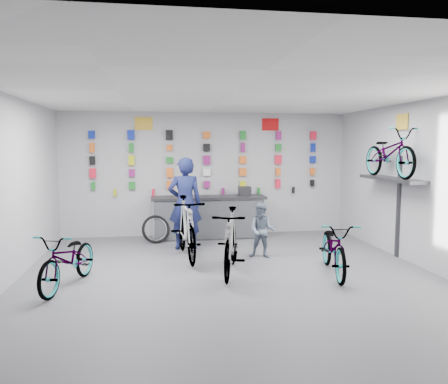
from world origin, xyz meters
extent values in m
plane|color=#535358|center=(0.00, 0.00, 0.00)|extent=(8.00, 8.00, 0.00)
plane|color=white|center=(0.00, 0.00, 3.00)|extent=(8.00, 8.00, 0.00)
plane|color=#B9B9BC|center=(0.00, 4.00, 1.50)|extent=(7.00, 0.00, 7.00)
plane|color=#B9B9BC|center=(0.00, -4.00, 1.50)|extent=(7.00, 0.00, 7.00)
plane|color=#B9B9BC|center=(3.50, 0.00, 1.50)|extent=(0.00, 8.00, 8.00)
cube|color=black|center=(0.00, 3.55, 0.45)|extent=(2.60, 0.60, 0.90)
cube|color=silver|center=(0.00, 3.25, 0.48)|extent=(2.60, 0.02, 0.90)
cube|color=silver|center=(-1.30, 3.25, 0.48)|extent=(0.04, 0.04, 0.96)
cube|color=silver|center=(1.30, 3.25, 0.48)|extent=(0.04, 0.04, 0.96)
cube|color=black|center=(0.00, 3.55, 0.97)|extent=(2.70, 0.66, 0.06)
cube|color=#1C7F26|center=(-2.70, 3.93, 1.25)|extent=(0.09, 0.06, 0.18)
cube|color=#1C7F26|center=(-1.80, 3.93, 1.25)|extent=(0.15, 0.06, 0.18)
cube|color=orange|center=(-0.90, 3.93, 1.25)|extent=(0.15, 0.06, 0.20)
cube|color=#891969|center=(0.00, 3.93, 1.25)|extent=(0.15, 0.06, 0.16)
cube|color=#CCD411|center=(0.90, 3.93, 1.25)|extent=(0.14, 0.06, 0.14)
cube|color=red|center=(1.80, 3.93, 1.25)|extent=(0.12, 0.06, 0.23)
cube|color=black|center=(2.70, 3.93, 1.25)|extent=(0.10, 0.06, 0.16)
cube|color=red|center=(-2.70, 3.93, 1.55)|extent=(0.15, 0.06, 0.23)
cube|color=#891969|center=(-1.80, 3.93, 1.55)|extent=(0.14, 0.06, 0.18)
cube|color=orange|center=(-0.90, 3.93, 1.55)|extent=(0.15, 0.06, 0.23)
cube|color=white|center=(0.00, 3.93, 1.55)|extent=(0.18, 0.06, 0.17)
cube|color=orange|center=(0.90, 3.93, 1.55)|extent=(0.18, 0.06, 0.19)
cube|color=orange|center=(1.80, 3.93, 1.55)|extent=(0.12, 0.06, 0.19)
cube|color=orange|center=(2.70, 3.93, 1.55)|extent=(0.12, 0.06, 0.17)
cube|color=black|center=(-2.70, 3.93, 1.85)|extent=(0.13, 0.06, 0.20)
cube|color=#CCD411|center=(-1.80, 3.93, 1.85)|extent=(0.14, 0.06, 0.23)
cube|color=#1C7F26|center=(-0.90, 3.93, 1.85)|extent=(0.16, 0.06, 0.15)
cube|color=#891969|center=(0.00, 3.93, 1.85)|extent=(0.16, 0.06, 0.22)
cube|color=orange|center=(0.90, 3.93, 1.85)|extent=(0.17, 0.06, 0.18)
cube|color=red|center=(1.80, 3.93, 1.85)|extent=(0.16, 0.06, 0.22)
cube|color=#1027A3|center=(2.70, 3.93, 1.85)|extent=(0.14, 0.06, 0.17)
cube|color=orange|center=(-2.70, 3.93, 2.15)|extent=(0.11, 0.06, 0.23)
cube|color=#1C7F26|center=(-1.80, 3.93, 2.15)|extent=(0.11, 0.06, 0.21)
cube|color=orange|center=(-0.90, 3.93, 2.15)|extent=(0.13, 0.06, 0.14)
cube|color=black|center=(0.00, 3.93, 2.15)|extent=(0.16, 0.06, 0.19)
cube|color=#891969|center=(0.90, 3.93, 2.15)|extent=(0.10, 0.06, 0.23)
cube|color=#1C7F26|center=(1.80, 3.93, 2.15)|extent=(0.14, 0.06, 0.18)
cube|color=#1027A3|center=(2.70, 3.93, 2.15)|extent=(0.12, 0.06, 0.21)
cube|color=#1027A3|center=(-2.70, 3.93, 2.45)|extent=(0.15, 0.06, 0.18)
cube|color=#1027A3|center=(-1.80, 3.93, 2.45)|extent=(0.16, 0.06, 0.22)
cube|color=black|center=(-0.90, 3.93, 2.45)|extent=(0.17, 0.06, 0.24)
cube|color=orange|center=(0.00, 3.93, 2.45)|extent=(0.16, 0.06, 0.17)
cube|color=#1C7F26|center=(0.90, 3.93, 2.45)|extent=(0.14, 0.06, 0.22)
cube|color=#891969|center=(1.80, 3.93, 2.45)|extent=(0.13, 0.06, 0.21)
cube|color=red|center=(2.70, 3.93, 2.45)|extent=(0.15, 0.06, 0.21)
cylinder|color=#CCD411|center=(-2.20, 3.91, 1.08)|extent=(0.07, 0.07, 0.16)
cylinder|color=red|center=(-1.30, 3.91, 1.08)|extent=(0.07, 0.07, 0.16)
cylinder|color=#891969|center=(0.40, 3.91, 1.08)|extent=(0.07, 0.07, 0.16)
cylinder|color=#1C7F26|center=(1.30, 3.91, 1.08)|extent=(0.07, 0.07, 0.16)
cylinder|color=black|center=(2.20, 3.91, 1.08)|extent=(0.07, 0.07, 0.16)
cube|color=#333338|center=(3.30, 1.20, 1.55)|extent=(0.38, 1.90, 0.06)
cube|color=#333338|center=(3.48, 1.20, 1.00)|extent=(0.04, 0.10, 2.00)
cube|color=gold|center=(-1.50, 3.98, 2.72)|extent=(0.42, 0.02, 0.30)
cube|color=red|center=(1.60, 3.98, 2.72)|extent=(0.42, 0.02, 0.30)
cube|color=gold|center=(3.48, 1.20, 2.65)|extent=(0.02, 0.40, 0.30)
imported|color=gray|center=(-2.57, 0.21, 0.45)|extent=(1.04, 1.79, 0.89)
imported|color=gray|center=(0.03, 0.53, 0.56)|extent=(0.99, 1.94, 1.12)
imported|color=gray|center=(1.77, 0.25, 0.47)|extent=(0.95, 1.87, 0.93)
imported|color=gray|center=(-0.65, 1.69, 0.60)|extent=(0.74, 2.05, 1.21)
imported|color=gray|center=(3.25, 1.20, 2.05)|extent=(0.63, 1.80, 0.95)
imported|color=#151B46|center=(-0.62, 2.51, 0.98)|extent=(0.72, 0.48, 1.95)
imported|color=slate|center=(0.82, 1.53, 0.54)|extent=(0.64, 0.57, 1.08)
torus|color=black|center=(-1.25, 3.17, 0.31)|extent=(0.67, 0.35, 0.64)
torus|color=silver|center=(-1.25, 3.17, 0.31)|extent=(0.54, 0.25, 0.52)
cube|color=black|center=(0.87, 3.55, 1.11)|extent=(0.29, 0.31, 0.22)
camera|label=1|loc=(-1.18, -6.67, 2.18)|focal=35.00mm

